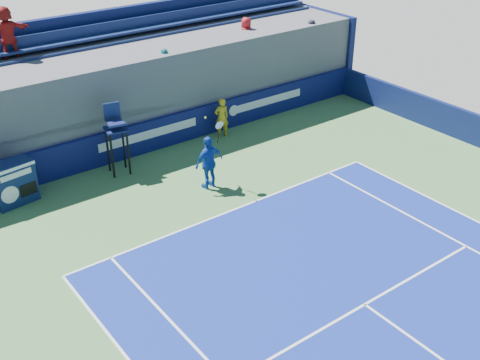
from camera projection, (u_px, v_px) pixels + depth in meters
ball_person at (222, 118)px, 22.98m from camera, size 0.63×0.49×1.55m
back_hoarding at (148, 136)px, 21.92m from camera, size 20.40×0.21×1.20m
match_clock at (13, 182)px, 18.62m from camera, size 1.41×0.90×1.40m
umpire_chair at (116, 132)px, 20.03m from camera, size 0.82×0.82×2.48m
tennis_player at (209, 162)px, 19.39m from camera, size 1.09×0.52×2.57m
stadium_seating at (119, 89)px, 22.74m from camera, size 21.00×4.05×5.18m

